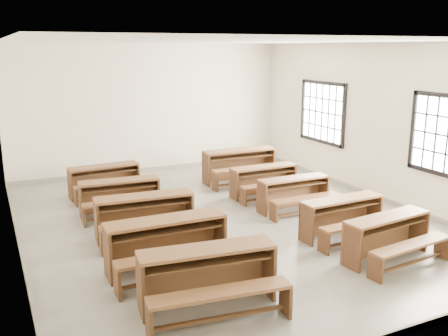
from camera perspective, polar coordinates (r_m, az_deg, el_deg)
name	(u,v)px	position (r m, az deg, el deg)	size (l,w,h in m)	color
room	(229,104)	(8.75, 0.53, 7.35)	(8.50, 8.50, 3.20)	gray
desk_set_0	(209,274)	(6.16, -1.78, -11.99)	(1.76, 1.06, 0.75)	brown
desk_set_1	(168,241)	(7.13, -6.47, -8.32)	(1.72, 0.91, 0.77)	brown
desk_set_2	(145,213)	(8.39, -8.99, -5.15)	(1.67, 0.96, 0.72)	brown
desk_set_3	(120,195)	(9.64, -11.79, -3.00)	(1.55, 0.89, 0.67)	brown
desk_set_4	(105,178)	(10.90, -13.46, -1.16)	(1.51, 0.84, 0.66)	brown
desk_set_5	(389,235)	(7.87, 18.33, -7.24)	(1.56, 0.92, 0.67)	brown
desk_set_6	(343,215)	(8.56, 13.49, -5.22)	(1.50, 0.82, 0.67)	brown
desk_set_7	(295,192)	(9.77, 8.08, -2.68)	(1.45, 0.76, 0.65)	brown
desk_set_8	(264,179)	(10.62, 4.63, -1.25)	(1.45, 0.76, 0.65)	brown
desk_set_9	(240,163)	(11.71, 1.85, 0.55)	(1.75, 0.96, 0.77)	brown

